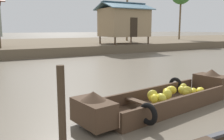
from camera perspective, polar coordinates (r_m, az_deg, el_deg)
ground_plane at (r=12.89m, az=-3.90°, el=-0.26°), size 300.00×300.00×0.00m
riverbank_strip at (r=29.10m, az=-19.05°, el=5.50°), size 160.00×20.00×0.76m
banana_boat at (r=7.05m, az=12.48°, el=-6.33°), size 5.51×2.33×0.86m
stilt_house_right at (r=24.64m, az=2.83°, el=11.22°), size 4.95×3.91×4.07m
mooring_post at (r=4.49m, az=-11.76°, el=-8.93°), size 0.14×0.14×1.58m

